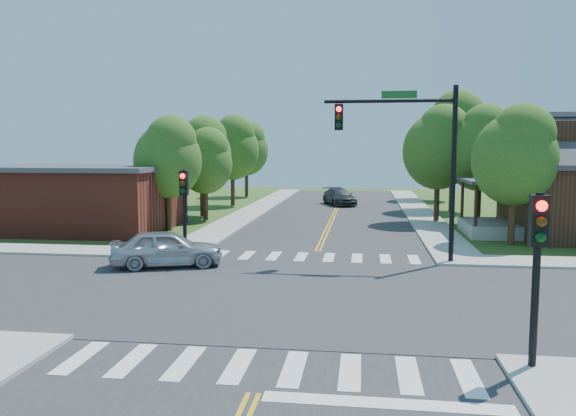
# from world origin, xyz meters

# --- Properties ---
(ground) EXTENTS (100.00, 100.00, 0.00)m
(ground) POSITION_xyz_m (0.00, 0.00, 0.00)
(ground) COLOR #2E5319
(ground) RESTS_ON ground
(road_ns) EXTENTS (10.00, 90.00, 0.04)m
(road_ns) POSITION_xyz_m (0.00, 0.00, 0.02)
(road_ns) COLOR #2D2D30
(road_ns) RESTS_ON ground
(road_ew) EXTENTS (90.00, 10.00, 0.04)m
(road_ew) POSITION_xyz_m (0.00, 0.00, 0.03)
(road_ew) COLOR #2D2D30
(road_ew) RESTS_ON ground
(intersection_patch) EXTENTS (10.20, 10.20, 0.06)m
(intersection_patch) POSITION_xyz_m (0.00, 0.00, 0.00)
(intersection_patch) COLOR #2D2D30
(intersection_patch) RESTS_ON ground
(sidewalk_nw) EXTENTS (40.00, 40.00, 0.14)m
(sidewalk_nw) POSITION_xyz_m (-15.82, 15.82, 0.07)
(sidewalk_nw) COLOR #9E9B93
(sidewalk_nw) RESTS_ON ground
(crosswalk_north) EXTENTS (8.85, 2.00, 0.01)m
(crosswalk_north) POSITION_xyz_m (0.00, 6.20, 0.05)
(crosswalk_north) COLOR white
(crosswalk_north) RESTS_ON ground
(crosswalk_south) EXTENTS (8.85, 2.00, 0.01)m
(crosswalk_south) POSITION_xyz_m (0.00, -6.20, 0.05)
(crosswalk_south) COLOR white
(crosswalk_south) RESTS_ON ground
(centerline) EXTENTS (0.30, 90.00, 0.01)m
(centerline) POSITION_xyz_m (0.00, 0.00, 0.05)
(centerline) COLOR gold
(centerline) RESTS_ON ground
(stop_bar) EXTENTS (4.60, 0.45, 0.09)m
(stop_bar) POSITION_xyz_m (2.50, -7.60, 0.00)
(stop_bar) COLOR white
(stop_bar) RESTS_ON ground
(signal_mast_ne) EXTENTS (5.30, 0.42, 7.20)m
(signal_mast_ne) POSITION_xyz_m (3.91, 5.59, 4.85)
(signal_mast_ne) COLOR black
(signal_mast_ne) RESTS_ON ground
(signal_pole_se) EXTENTS (0.34, 0.42, 3.80)m
(signal_pole_se) POSITION_xyz_m (5.60, -5.62, 2.66)
(signal_pole_se) COLOR black
(signal_pole_se) RESTS_ON ground
(signal_pole_nw) EXTENTS (0.34, 0.42, 3.80)m
(signal_pole_nw) POSITION_xyz_m (-5.60, 5.58, 2.66)
(signal_pole_nw) COLOR black
(signal_pole_nw) RESTS_ON ground
(building_nw) EXTENTS (10.40, 8.40, 3.73)m
(building_nw) POSITION_xyz_m (-14.20, 13.20, 1.88)
(building_nw) COLOR maroon
(building_nw) RESTS_ON ground
(tree_e_a) EXTENTS (4.04, 3.84, 6.87)m
(tree_e_a) POSITION_xyz_m (9.32, 10.72, 4.50)
(tree_e_a) COLOR #382314
(tree_e_a) RESTS_ON ground
(tree_e_b) EXTENTS (4.36, 4.15, 7.42)m
(tree_e_b) POSITION_xyz_m (9.16, 18.05, 4.86)
(tree_e_b) COLOR #382314
(tree_e_b) RESTS_ON ground
(tree_e_c) EXTENTS (5.34, 5.07, 9.07)m
(tree_e_c) POSITION_xyz_m (8.73, 25.98, 5.95)
(tree_e_c) COLOR #382314
(tree_e_c) RESTS_ON ground
(tree_e_d) EXTENTS (4.83, 4.59, 8.22)m
(tree_e_d) POSITION_xyz_m (8.89, 35.05, 5.38)
(tree_e_d) COLOR #382314
(tree_e_d) RESTS_ON ground
(tree_w_a) EXTENTS (3.88, 3.68, 6.59)m
(tree_w_a) POSITION_xyz_m (-8.96, 13.20, 4.31)
(tree_w_a) COLOR #382314
(tree_w_a) RESTS_ON ground
(tree_w_b) EXTENTS (4.11, 3.91, 6.99)m
(tree_w_b) POSITION_xyz_m (-9.02, 20.22, 4.58)
(tree_w_b) COLOR #382314
(tree_w_b) RESTS_ON ground
(tree_w_c) EXTENTS (4.42, 4.19, 7.51)m
(tree_w_c) POSITION_xyz_m (-8.61, 27.68, 4.92)
(tree_w_c) COLOR #382314
(tree_w_c) RESTS_ON ground
(tree_w_d) EXTENTS (4.34, 4.12, 7.37)m
(tree_w_d) POSITION_xyz_m (-9.31, 36.57, 4.83)
(tree_w_d) COLOR #382314
(tree_w_d) RESTS_ON ground
(tree_house) EXTENTS (4.40, 4.18, 7.47)m
(tree_house) POSITION_xyz_m (6.74, 18.65, 4.89)
(tree_house) COLOR #382314
(tree_house) RESTS_ON ground
(tree_bldg) EXTENTS (3.59, 3.41, 6.11)m
(tree_bldg) POSITION_xyz_m (-8.21, 18.19, 4.00)
(tree_bldg) COLOR #382314
(tree_bldg) RESTS_ON ground
(car_silver) EXTENTS (4.27, 5.36, 1.48)m
(car_silver) POSITION_xyz_m (-5.66, 3.50, 0.74)
(car_silver) COLOR #B7B9BF
(car_silver) RESTS_ON ground
(car_dgrey) EXTENTS (4.85, 5.95, 1.38)m
(car_dgrey) POSITION_xyz_m (0.07, 29.07, 0.69)
(car_dgrey) COLOR #2B2E30
(car_dgrey) RESTS_ON ground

